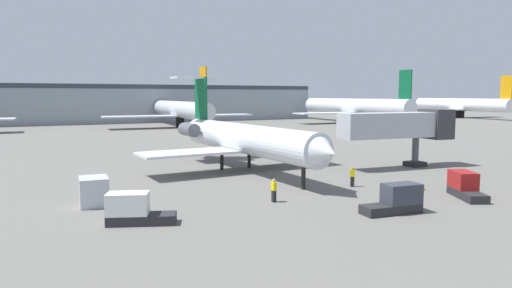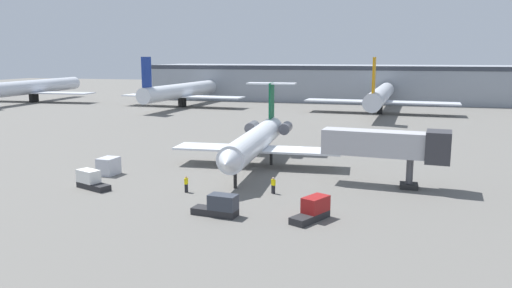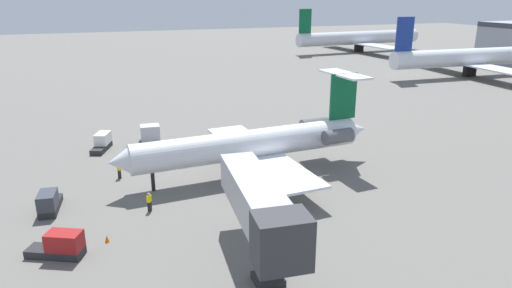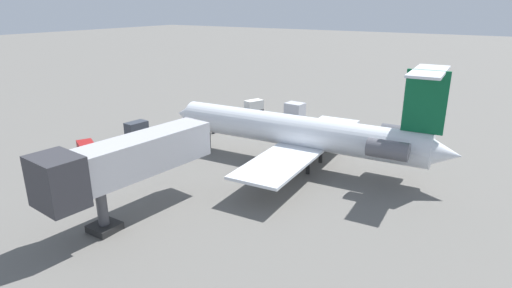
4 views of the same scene
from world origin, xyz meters
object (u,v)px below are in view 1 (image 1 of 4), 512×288
Objects in this scene: baggage_tug_spare at (134,210)px; ground_crew_loader at (274,190)px; jet_bridge at (404,126)px; baggage_tug_lead at (465,186)px; parked_airliner_east_mid at (354,107)px; traffic_cone_near at (423,187)px; parked_airliner_east_end at (461,105)px; parked_airliner_centre at (180,110)px; baggage_tug_trailing at (397,200)px; regional_jet at (241,137)px; ground_crew_marshaller at (352,177)px; cargo_container_uld at (94,191)px.

ground_crew_loader is at bearing 6.29° from baggage_tug_spare.
baggage_tug_lead is at bearing -116.68° from jet_bridge.
baggage_tug_spare is 0.10× the size of parked_airliner_east_mid.
parked_airliner_east_end is (103.63, 79.75, 4.11)m from traffic_cone_near.
parked_airliner_centre is at bearing 86.78° from traffic_cone_near.
baggage_tug_trailing is (-7.90, -1.11, 0.00)m from baggage_tug_lead.
parked_airliner_east_end reaches higher than regional_jet.
baggage_tug_lead is 0.99× the size of baggage_tug_spare.
baggage_tug_lead is at bearing 8.00° from baggage_tug_trailing.
traffic_cone_near is 130.83m from parked_airliner_east_end.
jet_bridge is 7.77× the size of ground_crew_loader.
regional_jet is at bearing -150.25° from parked_airliner_east_end.
ground_crew_marshaller is 18.92m from baggage_tug_spare.
parked_airliner_centre is (4.38, 77.84, 3.93)m from traffic_cone_near.
jet_bridge is 80.14m from parked_airliner_east_mid.
regional_jet reaches higher than jet_bridge.
ground_crew_loader is (-3.73, -13.42, -2.52)m from regional_jet.
baggage_tug_spare is (-18.69, -2.91, -0.02)m from ground_crew_marshaller.
parked_airliner_east_mid is at bearing 41.07° from cargo_container_uld.
regional_jet is at bearing 74.48° from ground_crew_loader.
jet_bridge is 3.13× the size of baggage_tug_lead.
cargo_container_uld reaches higher than traffic_cone_near.
parked_airliner_centre is at bearing 176.55° from parked_airliner_east_mid.
ground_crew_loader is 8.44m from baggage_tug_trailing.
parked_airliner_centre is at bearing 77.95° from regional_jet.
traffic_cone_near is at bearing 105.99° from baggage_tug_lead.
ground_crew_marshaller is (-11.44, -5.84, -3.56)m from jet_bridge.
baggage_tug_trailing is 99.88m from parked_airliner_east_mid.
parked_airliner_centre reaches higher than traffic_cone_near.
ground_crew_marshaller is 0.68× the size of cargo_container_uld.
baggage_tug_lead is at bearing -74.01° from traffic_cone_near.
baggage_tug_lead reaches higher than traffic_cone_near.
jet_bridge is 0.33× the size of parked_airliner_east_end.
parked_airliner_east_mid is (62.80, 59.45, 1.07)m from regional_jet.
cargo_container_uld is (-20.17, 2.98, 0.14)m from ground_crew_marshaller.
parked_airliner_centre is at bearing 87.54° from baggage_tug_lead.
baggage_tug_trailing is (-14.31, -13.87, -3.58)m from jet_bridge.
baggage_tug_lead is (13.58, -5.13, -0.02)m from ground_crew_loader.
parked_airliner_east_mid reaches higher than ground_crew_marshaller.
ground_crew_loader reaches higher than traffic_cone_near.
parked_airliner_centre is at bearing 82.11° from baggage_tug_trailing.
cargo_container_uld is at bearing -150.60° from regional_jet.
parked_airliner_east_mid is 1.09× the size of parked_airliner_east_end.
ground_crew_loader is at bearing -132.39° from parked_airliner_east_mid.
parked_airliner_east_mid reaches higher than baggage_tug_lead.
parked_airliner_east_end is at bearing 31.96° from baggage_tug_spare.
parked_airliner_east_mid is (60.85, 79.12, 3.61)m from baggage_tug_trailing.
parked_airliner_east_mid is at bearing -3.45° from parked_airliner_centre.
parked_airliner_centre is at bearing -178.89° from parked_airliner_east_end.
ground_crew_loader is 14.51m from baggage_tug_lead.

